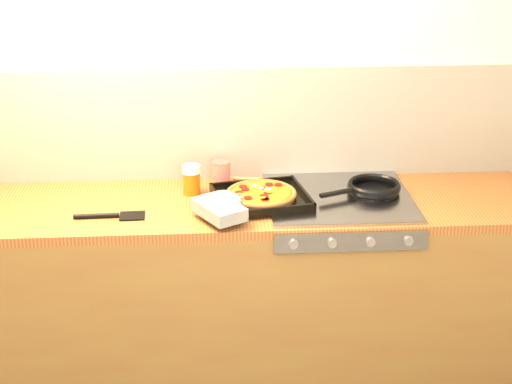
{
  "coord_description": "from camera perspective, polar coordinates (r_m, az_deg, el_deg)",
  "views": [
    {
      "loc": [
        -0.1,
        -1.91,
        2.18
      ],
      "look_at": [
        0.1,
        1.08,
        0.95
      ],
      "focal_mm": 55.0,
      "sensor_mm": 36.0,
      "label": 1
    }
  ],
  "objects": [
    {
      "name": "juice_glass",
      "position": [
        3.34,
        -4.72,
        0.92
      ],
      "size": [
        0.1,
        0.1,
        0.13
      ],
      "color": "#EC550D",
      "rests_on": "counter_run"
    },
    {
      "name": "pizza_on_tray",
      "position": [
        3.2,
        -0.51,
        -0.46
      ],
      "size": [
        0.51,
        0.5,
        0.06
      ],
      "color": "black",
      "rests_on": "stovetop"
    },
    {
      "name": "counter_run",
      "position": [
        3.47,
        -1.68,
        -7.57
      ],
      "size": [
        3.2,
        0.62,
        0.9
      ],
      "color": "brown",
      "rests_on": "ground"
    },
    {
      "name": "stovetop",
      "position": [
        3.32,
        6.02,
        -0.44
      ],
      "size": [
        0.6,
        0.56,
        0.02
      ],
      "primitive_type": "cube",
      "color": "#939499",
      "rests_on": "counter_run"
    },
    {
      "name": "room_shell",
      "position": [
        3.46,
        -2.0,
        4.96
      ],
      "size": [
        3.2,
        3.2,
        3.2
      ],
      "color": "white",
      "rests_on": "ground"
    },
    {
      "name": "frying_pan",
      "position": [
        3.36,
        8.5,
        0.31
      ],
      "size": [
        0.39,
        0.29,
        0.04
      ],
      "color": "black",
      "rests_on": "stovetop"
    },
    {
      "name": "wooden_spoon",
      "position": [
        3.48,
        1.2,
        0.86
      ],
      "size": [
        0.3,
        0.09,
        0.02
      ],
      "color": "#B6864D",
      "rests_on": "counter_run"
    },
    {
      "name": "black_spatula",
      "position": [
        3.17,
        -10.48,
        -1.72
      ],
      "size": [
        0.28,
        0.09,
        0.02
      ],
      "color": "black",
      "rests_on": "counter_run"
    },
    {
      "name": "tomato_can",
      "position": [
        3.42,
        -2.56,
        1.34
      ],
      "size": [
        0.1,
        0.1,
        0.11
      ],
      "color": "#A50D0F",
      "rests_on": "counter_run"
    }
  ]
}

